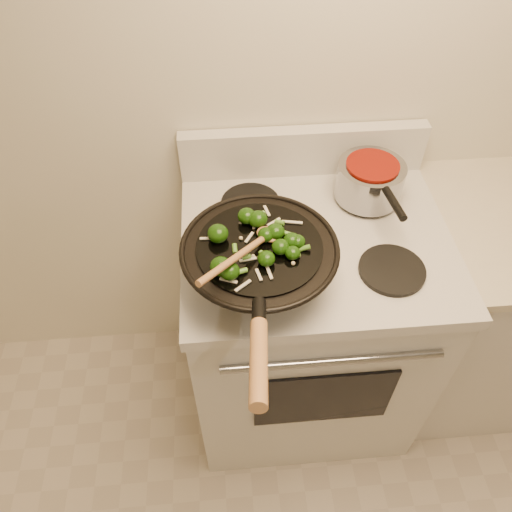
{
  "coord_description": "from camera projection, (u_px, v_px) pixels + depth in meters",
  "views": [
    {
      "loc": [
        -0.42,
        0.18,
        1.95
      ],
      "look_at": [
        -0.35,
        1.01,
        1.03
      ],
      "focal_mm": 35.0,
      "sensor_mm": 36.0,
      "label": 1
    }
  ],
  "objects": [
    {
      "name": "stove",
      "position": [
        305.0,
        324.0,
        1.78
      ],
      "size": [
        0.78,
        0.67,
        1.08
      ],
      "color": "silver",
      "rests_on": "ground"
    },
    {
      "name": "wok",
      "position": [
        259.0,
        262.0,
        1.27
      ],
      "size": [
        0.4,
        0.66,
        0.22
      ],
      "color": "black",
      "rests_on": "stove"
    },
    {
      "name": "stirfry",
      "position": [
        256.0,
        240.0,
        1.22
      ],
      "size": [
        0.26,
        0.28,
        0.05
      ],
      "color": "#153808",
      "rests_on": "wok"
    },
    {
      "name": "wooden_spoon",
      "position": [
        251.0,
        247.0,
        1.19
      ],
      "size": [
        0.22,
        0.25,
        0.09
      ],
      "color": "#B07845",
      "rests_on": "wok"
    },
    {
      "name": "saucepan",
      "position": [
        370.0,
        180.0,
        1.5
      ],
      "size": [
        0.2,
        0.32,
        0.12
      ],
      "color": "gray",
      "rests_on": "stove"
    }
  ]
}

